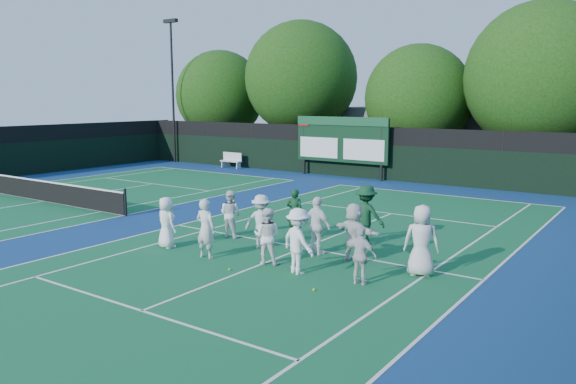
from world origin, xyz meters
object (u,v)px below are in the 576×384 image
Objects in this scene: tennis_net at (44,191)px; coach_left at (295,212)px; scoreboard at (341,140)px; bench at (232,160)px.

coach_left is (12.86, 1.17, 0.31)m from tennis_net.
coach_left is (5.87, -13.41, -1.39)m from scoreboard.
coach_left is at bearing -43.06° from bench.
bench is 19.34m from coach_left.
tennis_net is (-6.99, -14.59, -1.70)m from scoreboard.
scoreboard is 8.42m from bench.
tennis_net is at bearing -84.95° from bench.
scoreboard is 0.53× the size of tennis_net.
bench is at bearing -58.67° from coach_left.
bench is (-1.27, 14.38, 0.06)m from tennis_net.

